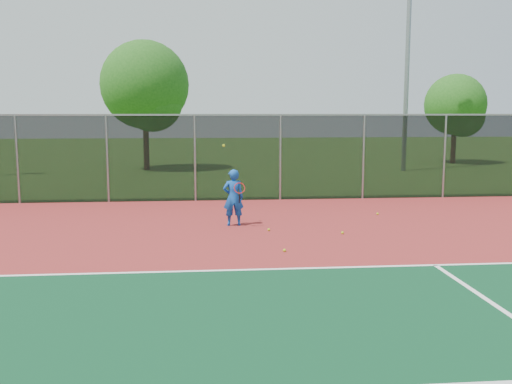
% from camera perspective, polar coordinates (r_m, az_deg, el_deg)
% --- Properties ---
extents(ground, '(120.00, 120.00, 0.00)m').
position_cam_1_polar(ground, '(8.93, 12.85, -12.74)').
color(ground, '#2E5819').
rests_on(ground, ground).
extents(court_apron, '(30.00, 20.00, 0.02)m').
position_cam_1_polar(court_apron, '(10.74, 9.53, -8.99)').
color(court_apron, maroon).
rests_on(court_apron, ground).
extents(fence_back, '(30.00, 0.06, 3.03)m').
position_cam_1_polar(fence_back, '(20.16, 2.45, 3.59)').
color(fence_back, black).
rests_on(fence_back, court_apron).
extents(tennis_player, '(0.60, 0.62, 2.23)m').
position_cam_1_polar(tennis_player, '(15.62, -2.28, -0.54)').
color(tennis_player, '#124CAA').
rests_on(tennis_player, court_apron).
extents(practice_ball_0, '(0.07, 0.07, 0.07)m').
position_cam_1_polar(practice_ball_0, '(17.71, 12.06, -2.14)').
color(practice_ball_0, '#B1CB17').
rests_on(practice_ball_0, court_apron).
extents(practice_ball_2, '(0.07, 0.07, 0.07)m').
position_cam_1_polar(practice_ball_2, '(15.02, 1.29, -3.78)').
color(practice_ball_2, '#B1CB17').
rests_on(practice_ball_2, court_apron).
extents(practice_ball_3, '(0.07, 0.07, 0.07)m').
position_cam_1_polar(practice_ball_3, '(14.81, 8.64, -4.05)').
color(practice_ball_3, '#B1CB17').
rests_on(practice_ball_3, court_apron).
extents(practice_ball_4, '(0.07, 0.07, 0.07)m').
position_cam_1_polar(practice_ball_4, '(12.84, 2.86, -5.84)').
color(practice_ball_4, '#B1CB17').
rests_on(practice_ball_4, court_apron).
extents(floodlight_n, '(0.90, 0.40, 12.55)m').
position_cam_1_polar(floodlight_n, '(31.39, 14.98, 14.98)').
color(floodlight_n, gray).
rests_on(floodlight_n, ground).
extents(tree_back_left, '(4.68, 4.68, 6.87)m').
position_cam_1_polar(tree_back_left, '(31.16, -10.90, 10.10)').
color(tree_back_left, '#3D2216').
rests_on(tree_back_left, ground).
extents(tree_back_mid, '(3.65, 3.65, 5.36)m').
position_cam_1_polar(tree_back_mid, '(36.55, 19.49, 7.97)').
color(tree_back_mid, '#3D2216').
rests_on(tree_back_mid, ground).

